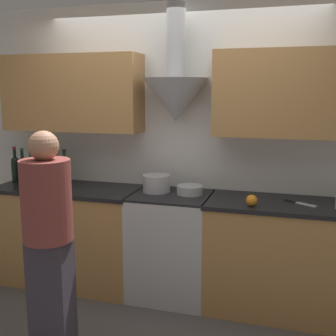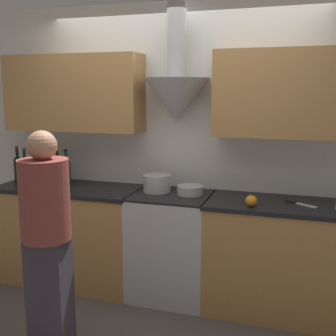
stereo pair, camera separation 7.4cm
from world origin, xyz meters
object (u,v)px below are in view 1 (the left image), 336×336
(wine_bottle_3, at_px, (39,171))
(wine_bottle_6, at_px, (65,171))
(wine_bottle_5, at_px, (56,170))
(orange_fruit, at_px, (252,200))
(mixing_bowl, at_px, (190,190))
(wine_bottle_0, at_px, (15,168))
(wine_bottle_4, at_px, (47,170))
(person_foreground_left, at_px, (48,237))
(stock_pot, at_px, (157,183))
(wine_bottle_2, at_px, (31,170))
(stove_range, at_px, (171,245))
(wine_bottle_1, at_px, (23,169))

(wine_bottle_3, height_order, wine_bottle_6, wine_bottle_6)
(wine_bottle_5, relative_size, orange_fruit, 3.92)
(wine_bottle_5, distance_m, mixing_bowl, 1.30)
(wine_bottle_5, relative_size, wine_bottle_6, 1.02)
(wine_bottle_0, bearing_deg, orange_fruit, -5.57)
(wine_bottle_4, bearing_deg, wine_bottle_0, -179.43)
(wine_bottle_4, distance_m, mixing_bowl, 1.40)
(person_foreground_left, bearing_deg, stock_pot, 71.30)
(wine_bottle_0, height_order, wine_bottle_4, wine_bottle_0)
(stock_pot, bearing_deg, wine_bottle_3, -179.25)
(wine_bottle_3, distance_m, wine_bottle_5, 0.19)
(wine_bottle_2, xyz_separation_m, wine_bottle_6, (0.36, 0.00, 0.01))
(wine_bottle_4, relative_size, stock_pot, 1.38)
(wine_bottle_0, bearing_deg, mixing_bowl, 0.33)
(wine_bottle_3, distance_m, orange_fruit, 2.05)
(wine_bottle_0, height_order, wine_bottle_6, wine_bottle_0)
(wine_bottle_0, distance_m, wine_bottle_5, 0.46)
(wine_bottle_0, bearing_deg, wine_bottle_6, -0.77)
(person_foreground_left, bearing_deg, mixing_bowl, 58.60)
(wine_bottle_4, bearing_deg, mixing_bowl, 0.27)
(stove_range, bearing_deg, stock_pot, 159.94)
(wine_bottle_4, xyz_separation_m, wine_bottle_5, (0.11, -0.01, 0.01))
(wine_bottle_0, distance_m, wine_bottle_6, 0.55)
(wine_bottle_0, distance_m, wine_bottle_4, 0.35)
(wine_bottle_6, bearing_deg, stock_pot, 1.59)
(wine_bottle_4, xyz_separation_m, mixing_bowl, (1.40, 0.01, -0.10))
(stock_pot, distance_m, person_foreground_left, 1.21)
(wine_bottle_4, relative_size, mixing_bowl, 1.49)
(wine_bottle_2, bearing_deg, mixing_bowl, 0.78)
(stove_range, height_order, person_foreground_left, person_foreground_left)
(wine_bottle_1, bearing_deg, wine_bottle_3, 8.27)
(wine_bottle_1, height_order, orange_fruit, wine_bottle_1)
(stove_range, relative_size, wine_bottle_6, 2.71)
(stove_range, distance_m, person_foreground_left, 1.28)
(mixing_bowl, xyz_separation_m, person_foreground_left, (-0.69, -1.13, -0.11))
(stove_range, relative_size, stock_pot, 3.84)
(wine_bottle_4, height_order, orange_fruit, wine_bottle_4)
(stove_range, bearing_deg, wine_bottle_3, 178.27)
(wine_bottle_0, distance_m, wine_bottle_1, 0.10)
(wine_bottle_6, xyz_separation_m, mixing_bowl, (1.20, 0.02, -0.10))
(stove_range, distance_m, wine_bottle_0, 1.71)
(wine_bottle_4, height_order, wine_bottle_6, wine_bottle_6)
(stove_range, height_order, wine_bottle_4, wine_bottle_4)
(person_foreground_left, bearing_deg, wine_bottle_2, 128.19)
(stove_range, height_order, wine_bottle_5, wine_bottle_5)
(wine_bottle_1, relative_size, stock_pot, 1.41)
(wine_bottle_6, bearing_deg, person_foreground_left, -65.36)
(wine_bottle_0, height_order, wine_bottle_1, wine_bottle_0)
(stock_pot, relative_size, orange_fruit, 2.71)
(wine_bottle_6, height_order, person_foreground_left, person_foreground_left)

